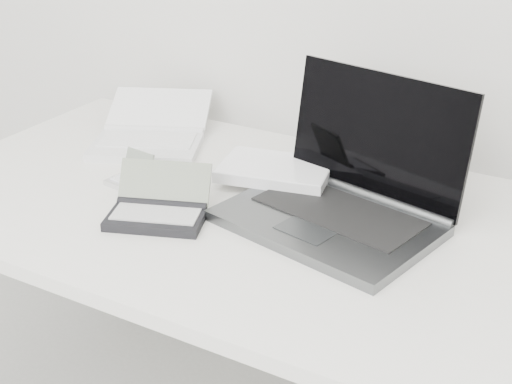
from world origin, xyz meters
The scene contains 5 objects.
desk centered at (0.00, 1.55, 0.68)m, with size 1.60×0.80×0.73m.
laptop_large centered at (0.08, 1.61, 0.77)m, with size 0.55×0.41×0.27m.
netbook_open_white centered at (-0.46, 1.74, 0.75)m, with size 0.37×0.41×0.08m.
pda_silver centered at (-0.35, 1.52, 0.74)m, with size 0.09×0.09×0.06m.
palmtop_charcoal centered at (-0.20, 1.42, 0.75)m, with size 0.23×0.21×0.09m.
Camera 1 is at (0.58, 0.42, 1.39)m, focal length 50.00 mm.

